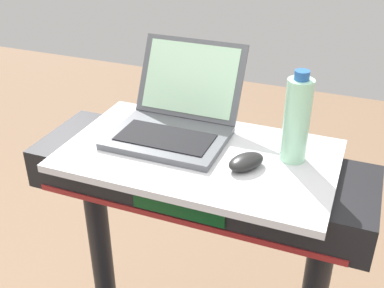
# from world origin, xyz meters

# --- Properties ---
(desk_board) EXTENTS (0.70, 0.41, 0.02)m
(desk_board) POSITION_xyz_m (0.00, 0.70, 1.13)
(desk_board) COLOR silver
(desk_board) RESTS_ON treadmill_base
(laptop) EXTENTS (0.31, 0.33, 0.22)m
(laptop) POSITION_xyz_m (-0.10, 0.78, 1.19)
(laptop) COLOR #515459
(laptop) RESTS_ON desk_board
(computer_mouse) EXTENTS (0.10, 0.12, 0.03)m
(computer_mouse) POSITION_xyz_m (0.13, 0.67, 1.16)
(computer_mouse) COLOR black
(computer_mouse) RESTS_ON desk_board
(water_bottle) EXTENTS (0.06, 0.06, 0.23)m
(water_bottle) POSITION_xyz_m (0.23, 0.75, 1.25)
(water_bottle) COLOR #9EDBB2
(water_bottle) RESTS_ON desk_board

